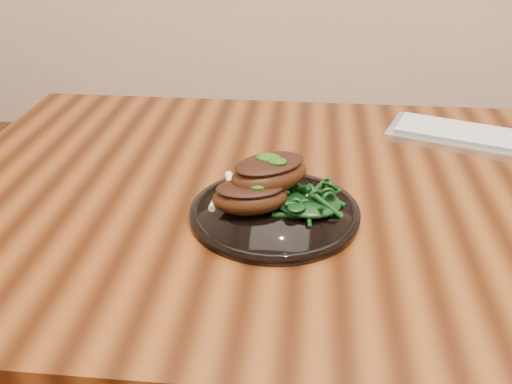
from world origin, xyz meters
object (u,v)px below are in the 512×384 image
lamb_chop_front (249,196)px  greens_heap (309,199)px  desk (439,242)px  keyboard (507,143)px  plate (275,212)px

lamb_chop_front → greens_heap: lamb_chop_front is taller
desk → keyboard: bearing=54.1°
desk → greens_heap: bearing=-159.2°
desk → lamb_chop_front: 0.33m
greens_heap → plate: bearing=-174.8°
desk → lamb_chop_front: bearing=-162.4°
plate → keyboard: keyboard is taller
plate → desk: bearing=18.1°
desk → lamb_chop_front: lamb_chop_front is taller
desk → keyboard: keyboard is taller
lamb_chop_front → keyboard: size_ratio=0.27×
greens_heap → desk: bearing=20.8°
lamb_chop_front → greens_heap: size_ratio=1.30×
desk → keyboard: 0.26m
desk → greens_heap: size_ratio=17.48×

